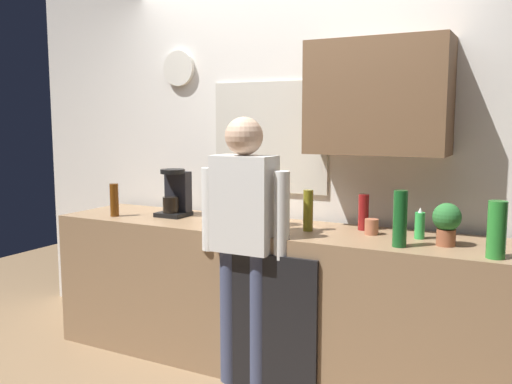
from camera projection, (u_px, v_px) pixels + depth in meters
ground_plane at (245, 383)px, 3.30m from camera, size 8.00×8.00×0.00m
kitchen_counter at (267, 296)px, 3.51m from camera, size 2.98×0.64×0.92m
dishwasher_panel at (271, 325)px, 3.13m from camera, size 0.56×0.02×0.82m
back_wall_assembly at (304, 153)px, 3.71m from camera, size 4.58×0.42×2.60m
coffee_maker at (175, 195)px, 3.83m from camera, size 0.20×0.20×0.33m
bottle_clear_soda at (497, 230)px, 2.63m from camera, size 0.09×0.09×0.28m
bottle_green_wine at (400, 219)px, 2.87m from camera, size 0.07×0.07×0.30m
bottle_red_vinegar at (363, 212)px, 3.32m from camera, size 0.06×0.06×0.22m
bottle_amber_beer at (114, 200)px, 3.81m from camera, size 0.06×0.06×0.23m
bottle_olive_oil at (308, 210)px, 3.29m from camera, size 0.06×0.06×0.25m
cup_terracotta_mug at (372, 227)px, 3.19m from camera, size 0.08×0.08×0.09m
mixing_bowl at (237, 221)px, 3.41m from camera, size 0.22×0.22×0.08m
potted_plant at (447, 221)px, 2.89m from camera, size 0.15×0.15×0.23m
dish_soap at (420, 225)px, 3.07m from camera, size 0.06×0.06×0.18m
storage_canister at (275, 212)px, 3.47m from camera, size 0.14×0.14×0.17m
person_at_sink at (244, 229)px, 3.18m from camera, size 0.57×0.22×1.60m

